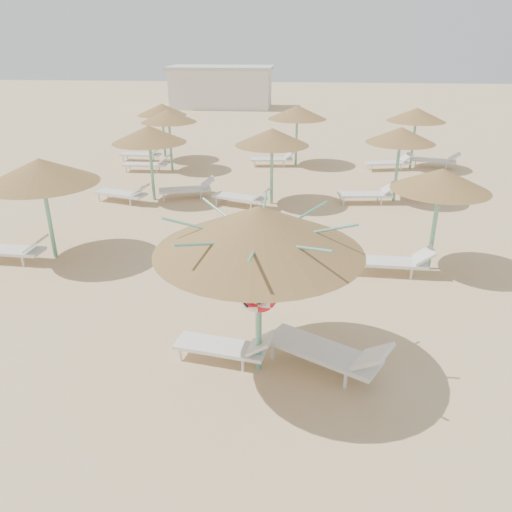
{
  "coord_description": "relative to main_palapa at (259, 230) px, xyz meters",
  "views": [
    {
      "loc": [
        0.84,
        -7.71,
        5.57
      ],
      "look_at": [
        -0.05,
        1.85,
        1.3
      ],
      "focal_mm": 35.0,
      "sensor_mm": 36.0,
      "label": 1
    }
  ],
  "objects": [
    {
      "name": "palapa_field",
      "position": [
        0.92,
        10.33,
        -0.42
      ],
      "size": [
        20.87,
        14.28,
        2.72
      ],
      "color": "#66B294",
      "rests_on": "ground"
    },
    {
      "name": "service_hut",
      "position": [
        -6.19,
        35.25,
        -1.06
      ],
      "size": [
        8.4,
        4.4,
        3.25
      ],
      "color": "silver",
      "rests_on": "ground"
    },
    {
      "name": "lounger_main_b",
      "position": [
        1.27,
        0.06,
        -2.31
      ],
      "size": [
        2.3,
        1.7,
        0.82
      ],
      "rotation": [
        0.0,
        0.0,
        -0.52
      ],
      "color": "silver",
      "rests_on": "ground"
    },
    {
      "name": "lounger_main_a",
      "position": [
        -0.6,
        0.17,
        -2.39
      ],
      "size": [
        1.9,
        0.86,
        0.67
      ],
      "rotation": [
        0.0,
        0.0,
        -0.18
      ],
      "color": "silver",
      "rests_on": "ground"
    },
    {
      "name": "main_palapa",
      "position": [
        0.0,
        0.0,
        0.0
      ],
      "size": [
        3.47,
        3.47,
        3.11
      ],
      "color": "#66B294",
      "rests_on": "ground"
    },
    {
      "name": "ground",
      "position": [
        -0.19,
        0.25,
        -2.7
      ],
      "size": [
        120.0,
        120.0,
        0.0
      ],
      "primitive_type": "plane",
      "color": "tan",
      "rests_on": "ground"
    }
  ]
}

